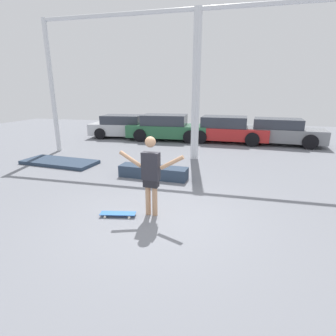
{
  "coord_description": "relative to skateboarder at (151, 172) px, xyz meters",
  "views": [
    {
      "loc": [
        1.44,
        -5.03,
        2.69
      ],
      "look_at": [
        -0.08,
        1.21,
        0.8
      ],
      "focal_mm": 28.0,
      "sensor_mm": 36.0,
      "label": 1
    }
  ],
  "objects": [
    {
      "name": "ground_plane",
      "position": [
        0.2,
        -0.14,
        -1.01
      ],
      "size": [
        36.0,
        36.0,
        0.0
      ],
      "primitive_type": "plane",
      "color": "slate"
    },
    {
      "name": "skateboarder",
      "position": [
        0.0,
        0.0,
        0.0
      ],
      "size": [
        1.48,
        0.23,
        1.79
      ],
      "rotation": [
        0.0,
        0.0,
        -0.08
      ],
      "color": "tan",
      "rests_on": "ground_plane"
    },
    {
      "name": "skateboard",
      "position": [
        -0.71,
        -0.26,
        -0.95
      ],
      "size": [
        0.82,
        0.36,
        0.08
      ],
      "rotation": [
        0.0,
        0.0,
        0.19
      ],
      "color": "#2D66B2",
      "rests_on": "ground_plane"
    },
    {
      "name": "grind_box",
      "position": [
        -0.73,
        2.54,
        -0.82
      ],
      "size": [
        2.25,
        0.68,
        0.38
      ],
      "primitive_type": "cube",
      "rotation": [
        0.0,
        0.0,
        -0.06
      ],
      "color": "#28384C",
      "rests_on": "ground_plane"
    },
    {
      "name": "manual_pad",
      "position": [
        -4.72,
        3.31,
        -0.95
      ],
      "size": [
        2.99,
        1.45,
        0.13
      ],
      "primitive_type": "cube",
      "rotation": [
        0.0,
        0.0,
        -0.1
      ],
      "color": "#28384C",
      "rests_on": "ground_plane"
    },
    {
      "name": "canopy_support_left",
      "position": [
        -2.95,
        5.3,
        2.51
      ],
      "size": [
        6.62,
        0.2,
        5.58
      ],
      "color": "silver",
      "rests_on": "ground_plane"
    },
    {
      "name": "canopy_support_right",
      "position": [
        3.35,
        5.3,
        2.51
      ],
      "size": [
        6.62,
        0.2,
        5.58
      ],
      "color": "silver",
      "rests_on": "ground_plane"
    },
    {
      "name": "parked_car_silver",
      "position": [
        -4.62,
        9.54,
        -0.37
      ],
      "size": [
        4.22,
        2.21,
        1.32
      ],
      "rotation": [
        0.0,
        0.0,
        0.09
      ],
      "color": "#B7BABF",
      "rests_on": "ground_plane"
    },
    {
      "name": "parked_car_green",
      "position": [
        -1.97,
        9.32,
        -0.32
      ],
      "size": [
        4.52,
        2.19,
        1.42
      ],
      "rotation": [
        0.0,
        0.0,
        0.06
      ],
      "color": "#28603D",
      "rests_on": "ground_plane"
    },
    {
      "name": "parked_car_red",
      "position": [
        1.34,
        9.4,
        -0.34
      ],
      "size": [
        4.32,
        2.12,
        1.39
      ],
      "rotation": [
        0.0,
        0.0,
        -0.04
      ],
      "color": "red",
      "rests_on": "ground_plane"
    },
    {
      "name": "parked_car_grey",
      "position": [
        4.05,
        9.37,
        -0.35
      ],
      "size": [
        4.39,
        2.18,
        1.34
      ],
      "rotation": [
        0.0,
        0.0,
        -0.1
      ],
      "color": "slate",
      "rests_on": "ground_plane"
    }
  ]
}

